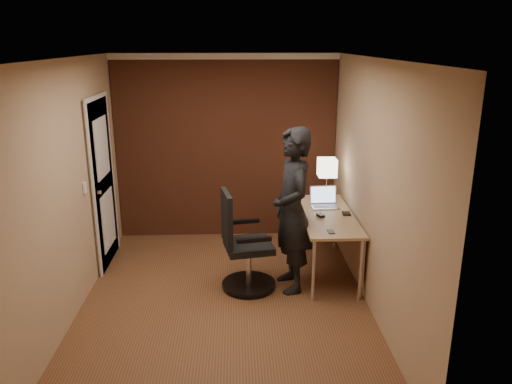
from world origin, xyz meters
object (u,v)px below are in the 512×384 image
laptop (324,201)px  office_chair (242,248)px  person (292,211)px  mouse (321,215)px  phone (331,232)px  desk_lamp (327,168)px  wallet (346,214)px  desk (333,224)px

laptop → office_chair: 1.25m
laptop → person: (-0.46, -0.67, 0.11)m
laptop → mouse: bearing=-105.0°
phone → office_chair: 0.98m
desk_lamp → wallet: bearing=-75.1°
mouse → person: bearing=-164.3°
mouse → phone: (0.03, -0.47, -0.01)m
desk_lamp → person: (-0.53, -0.88, -0.24)m
phone → wallet: bearing=58.8°
desk_lamp → phone: bearing=-97.1°
phone → desk: bearing=73.0°
person → desk: bearing=114.7°
desk_lamp → phone: (-0.13, -1.08, -0.41)m
office_chair → person: size_ratio=0.61×
laptop → phone: bearing=-94.9°
desk → mouse: 0.24m
desk → wallet: wallet is taller
mouse → person: person is taller
desk → phone: size_ratio=13.04×
mouse → phone: size_ratio=0.87×
mouse → wallet: size_ratio=0.91×
laptop → desk_lamp: bearing=74.1°
laptop → office_chair: office_chair is taller
desk → phone: phone is taller
desk_lamp → mouse: bearing=-105.3°
wallet → phone: bearing=-117.4°
mouse → phone: mouse is taller
desk → mouse: bearing=-150.8°
laptop → phone: laptop is taller
phone → office_chair: size_ratio=0.10×
desk_lamp → laptop: bearing=-105.9°
office_chair → person: bearing=1.4°
desk → laptop: bearing=100.9°
desk_lamp → wallet: 0.69m
desk → phone: 0.60m
desk_lamp → person: size_ratio=0.30×
desk_lamp → office_chair: desk_lamp is taller
desk → desk_lamp: 0.75m
office_chair → phone: bearing=-11.2°
laptop → wallet: laptop is taller
mouse → office_chair: bearing=175.9°
desk_lamp → person: 1.06m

